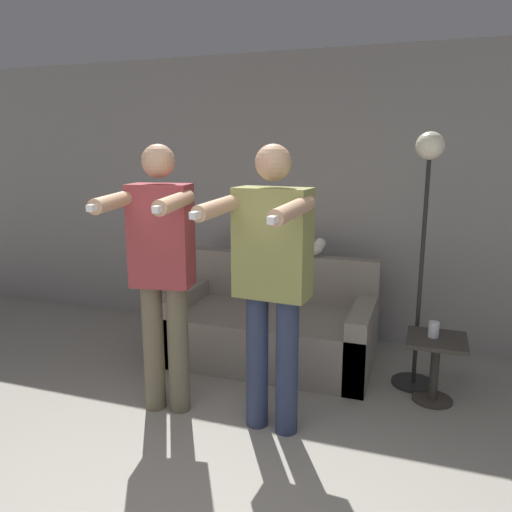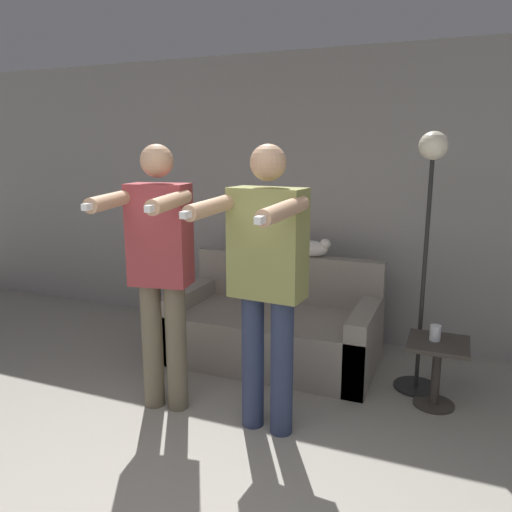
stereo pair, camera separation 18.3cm
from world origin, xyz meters
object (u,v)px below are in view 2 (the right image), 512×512
cup (435,333)px  side_table (437,360)px  floor_lamp (428,215)px  cat (311,248)px  person_right (266,272)px  person_left (160,264)px  couch (274,328)px

cup → side_table: bearing=-25.0°
floor_lamp → cup: (0.11, -0.21, -0.77)m
cat → side_table: 1.41m
side_table → cat: bearing=148.7°
cat → floor_lamp: bearing=-25.0°
person_right → floor_lamp: bearing=53.1°
side_table → person_left: bearing=-157.0°
person_left → cat: (0.62, 1.39, -0.11)m
floor_lamp → side_table: bearing=-58.0°
person_left → side_table: (1.72, 0.73, -0.69)m
cat → cup: 1.31m
floor_lamp → person_right: bearing=-131.6°
couch → cat: 0.76m
side_table → cup: size_ratio=4.32×
couch → side_table: bearing=-14.0°
couch → person_right: size_ratio=0.95×
person_right → cup: size_ratio=16.36×
person_right → side_table: size_ratio=3.79×
couch → cat: bearing=58.1°
person_right → cat: bearing=99.5°
couch → cup: (1.28, -0.31, 0.25)m
person_right → cup: 1.31m
person_left → person_right: (0.74, 0.00, 0.01)m
side_table → cup: bearing=155.0°
person_left → person_right: size_ratio=1.00×
side_table → person_right: bearing=-143.3°
couch → cat: cat is taller
couch → cat: size_ratio=4.01×
couch → cat: (0.21, 0.34, 0.64)m
cat → side_table: (1.09, -0.66, -0.58)m
person_left → cat: 1.53m
floor_lamp → person_left: bearing=-149.1°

